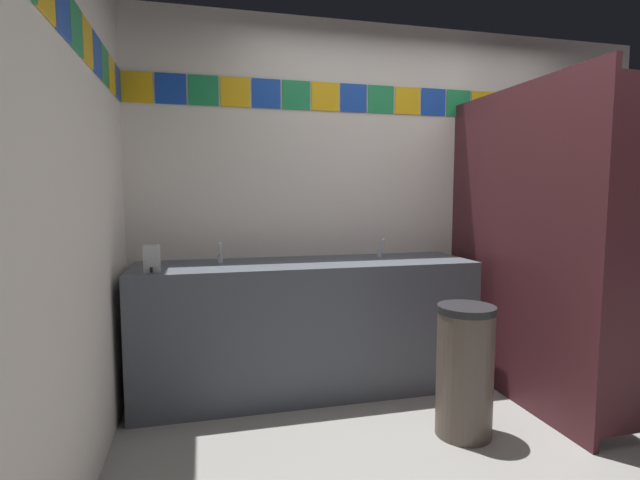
{
  "coord_description": "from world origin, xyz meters",
  "views": [
    {
      "loc": [
        -1.52,
        -1.95,
        1.34
      ],
      "look_at": [
        -0.83,
        0.84,
        1.06
      ],
      "focal_mm": 26.72,
      "sensor_mm": 36.0,
      "label": 1
    }
  ],
  "objects": [
    {
      "name": "faucet_right",
      "position": [
        -0.28,
        1.22,
        0.94
      ],
      "size": [
        0.04,
        0.1,
        0.14
      ],
      "color": "silver",
      "rests_on": "vanity_counter"
    },
    {
      "name": "trash_bin",
      "position": [
        -0.13,
        0.32,
        0.37
      ],
      "size": [
        0.31,
        0.31,
        0.73
      ],
      "color": "brown",
      "rests_on": "ground_plane"
    },
    {
      "name": "soap_dispenser",
      "position": [
        -1.81,
        0.95,
        0.96
      ],
      "size": [
        0.09,
        0.09,
        0.16
      ],
      "color": "#B7BABF",
      "rests_on": "vanity_counter"
    },
    {
      "name": "ground_plane",
      "position": [
        0.0,
        0.0,
        0.0
      ],
      "size": [
        8.89,
        8.89,
        0.0
      ],
      "primitive_type": "plane",
      "color": "gray"
    },
    {
      "name": "faucet_left",
      "position": [
        -1.41,
        1.22,
        0.94
      ],
      "size": [
        0.04,
        0.1,
        0.14
      ],
      "color": "silver",
      "rests_on": "vanity_counter"
    },
    {
      "name": "toilet",
      "position": [
        0.94,
        1.07,
        0.3
      ],
      "size": [
        0.39,
        0.49,
        0.74
      ],
      "color": "white",
      "rests_on": "ground_plane"
    },
    {
      "name": "stall_divider",
      "position": [
        0.58,
        0.44,
        1.01
      ],
      "size": [
        0.92,
        1.48,
        2.01
      ],
      "color": "#471E23",
      "rests_on": "ground_plane"
    },
    {
      "name": "vanity_counter",
      "position": [
        -0.84,
        1.14,
        0.45
      ],
      "size": [
        2.25,
        0.61,
        0.88
      ],
      "color": "#4C515B",
      "rests_on": "ground_plane"
    },
    {
      "name": "wall_back",
      "position": [
        0.0,
        1.48,
        1.3
      ],
      "size": [
        4.04,
        0.09,
        2.58
      ],
      "color": "silver",
      "rests_on": "ground_plane"
    },
    {
      "name": "wall_side",
      "position": [
        -2.06,
        0.0,
        1.3
      ],
      "size": [
        0.09,
        2.88,
        2.58
      ],
      "color": "silver",
      "rests_on": "ground_plane"
    }
  ]
}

